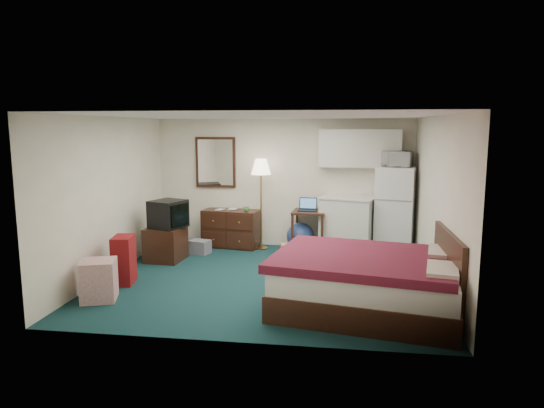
# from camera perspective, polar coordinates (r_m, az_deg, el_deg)

# --- Properties ---
(floor) EXTENTS (5.00, 4.50, 0.01)m
(floor) POSITION_cam_1_polar(r_m,az_deg,el_deg) (7.60, -0.70, -8.86)
(floor) COLOR #14363A
(floor) RESTS_ON ground
(ceiling) EXTENTS (5.00, 4.50, 0.01)m
(ceiling) POSITION_cam_1_polar(r_m,az_deg,el_deg) (7.24, -0.74, 10.33)
(ceiling) COLOR beige
(ceiling) RESTS_ON walls
(walls) EXTENTS (5.01, 4.51, 2.50)m
(walls) POSITION_cam_1_polar(r_m,az_deg,el_deg) (7.32, -0.72, 0.50)
(walls) COLOR beige
(walls) RESTS_ON floor
(mirror) EXTENTS (0.80, 0.06, 1.00)m
(mirror) POSITION_cam_1_polar(r_m,az_deg,el_deg) (9.71, -6.64, 4.89)
(mirror) COLOR white
(mirror) RESTS_ON walls
(upper_cabinets) EXTENTS (1.50, 0.35, 0.70)m
(upper_cabinets) POSITION_cam_1_polar(r_m,az_deg,el_deg) (9.25, 10.24, 6.47)
(upper_cabinets) COLOR silver
(upper_cabinets) RESTS_ON walls
(headboard) EXTENTS (0.06, 1.56, 1.00)m
(headboard) POSITION_cam_1_polar(r_m,az_deg,el_deg) (6.48, 19.97, -7.50)
(headboard) COLOR #3A1C14
(headboard) RESTS_ON walls
(dresser) EXTENTS (1.14, 0.64, 0.74)m
(dresser) POSITION_cam_1_polar(r_m,az_deg,el_deg) (9.58, -4.84, -2.88)
(dresser) COLOR #3A1C14
(dresser) RESTS_ON floor
(floor_lamp) EXTENTS (0.40, 0.40, 1.75)m
(floor_lamp) POSITION_cam_1_polar(r_m,az_deg,el_deg) (9.31, -1.29, -0.04)
(floor_lamp) COLOR #C08B44
(floor_lamp) RESTS_ON floor
(desk) EXTENTS (0.65, 0.65, 0.78)m
(desk) POSITION_cam_1_polar(r_m,az_deg,el_deg) (9.26, 4.39, -3.16)
(desk) COLOR #3A1C14
(desk) RESTS_ON floor
(exercise_ball) EXTENTS (0.59, 0.59, 0.53)m
(exercise_ball) POSITION_cam_1_polar(r_m,az_deg,el_deg) (9.34, 3.35, -3.82)
(exercise_ball) COLOR navy
(exercise_ball) RESTS_ON floor
(kitchen_counter) EXTENTS (1.11, 0.96, 1.03)m
(kitchen_counter) POSITION_cam_1_polar(r_m,az_deg,el_deg) (9.25, 8.94, -2.46)
(kitchen_counter) COLOR silver
(kitchen_counter) RESTS_ON floor
(fridge) EXTENTS (0.81, 0.81, 1.63)m
(fridge) POSITION_cam_1_polar(r_m,az_deg,el_deg) (9.22, 14.31, -0.77)
(fridge) COLOR silver
(fridge) RESTS_ON floor
(bed) EXTENTS (2.52, 2.13, 0.71)m
(bed) POSITION_cam_1_polar(r_m,az_deg,el_deg) (6.40, 11.10, -9.12)
(bed) COLOR #40060D
(bed) RESTS_ON floor
(tv_stand) EXTENTS (0.64, 0.69, 0.60)m
(tv_stand) POSITION_cam_1_polar(r_m,az_deg,el_deg) (8.80, -12.40, -4.59)
(tv_stand) COLOR #3A1C14
(tv_stand) RESTS_ON floor
(suitcase) EXTENTS (0.36, 0.49, 0.72)m
(suitcase) POSITION_cam_1_polar(r_m,az_deg,el_deg) (7.66, -17.04, -6.30)
(suitcase) COLOR maroon
(suitcase) RESTS_ON floor
(retail_box) EXTENTS (0.56, 0.56, 0.55)m
(retail_box) POSITION_cam_1_polar(r_m,az_deg,el_deg) (7.06, -19.70, -8.45)
(retail_box) COLOR beige
(retail_box) RESTS_ON floor
(file_bin) EXTENTS (0.42, 0.36, 0.25)m
(file_bin) POSITION_cam_1_polar(r_m,az_deg,el_deg) (9.18, -8.49, -5.01)
(file_bin) COLOR slate
(file_bin) RESTS_ON floor
(cardboard_box_a) EXTENTS (0.32, 0.29, 0.22)m
(cardboard_box_a) POSITION_cam_1_polar(r_m,az_deg,el_deg) (8.93, 1.88, -5.41)
(cardboard_box_a) COLOR tan
(cardboard_box_a) RESTS_ON floor
(cardboard_box_b) EXTENTS (0.30, 0.33, 0.28)m
(cardboard_box_b) POSITION_cam_1_polar(r_m,az_deg,el_deg) (8.61, 5.65, -5.81)
(cardboard_box_b) COLOR tan
(cardboard_box_b) RESTS_ON floor
(laptop) EXTENTS (0.36, 0.30, 0.23)m
(laptop) POSITION_cam_1_polar(r_m,az_deg,el_deg) (9.15, 4.17, -0.09)
(laptop) COLOR black
(laptop) RESTS_ON desk
(crt_tv) EXTENTS (0.68, 0.71, 0.48)m
(crt_tv) POSITION_cam_1_polar(r_m,az_deg,el_deg) (8.67, -12.13, -1.15)
(crt_tv) COLOR black
(crt_tv) RESTS_ON tv_stand
(microwave) EXTENTS (0.58, 0.43, 0.35)m
(microwave) POSITION_cam_1_polar(r_m,az_deg,el_deg) (9.10, 14.53, 5.37)
(microwave) COLOR silver
(microwave) RESTS_ON fridge
(book_a) EXTENTS (0.15, 0.05, 0.20)m
(book_a) POSITION_cam_1_polar(r_m,az_deg,el_deg) (9.55, -6.51, -0.07)
(book_a) COLOR tan
(book_a) RESTS_ON dresser
(book_b) EXTENTS (0.16, 0.03, 0.22)m
(book_b) POSITION_cam_1_polar(r_m,az_deg,el_deg) (9.55, -5.15, 0.01)
(book_b) COLOR tan
(book_b) RESTS_ON dresser
(mug) EXTENTS (0.14, 0.12, 0.12)m
(mug) POSITION_cam_1_polar(r_m,az_deg,el_deg) (9.30, -3.06, -0.55)
(mug) COLOR #43813C
(mug) RESTS_ON dresser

